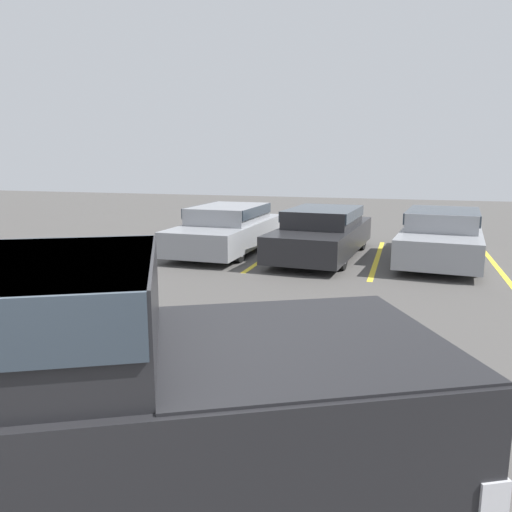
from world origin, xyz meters
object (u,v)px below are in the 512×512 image
(parked_sedan_a, at_px, (228,227))
(parked_sedan_b, at_px, (323,231))
(pickup_truck, at_px, (52,387))
(parked_sedan_c, at_px, (442,234))
(wheel_stop_curb, at_px, (266,233))

(parked_sedan_a, xyz_separation_m, parked_sedan_b, (2.57, -0.08, 0.01))
(pickup_truck, relative_size, parked_sedan_a, 1.28)
(parked_sedan_c, bearing_deg, parked_sedan_a, -82.03)
(parked_sedan_b, height_order, wheel_stop_curb, parked_sedan_b)
(parked_sedan_b, bearing_deg, wheel_stop_curb, -138.10)
(parked_sedan_a, distance_m, parked_sedan_c, 5.43)
(parked_sedan_a, distance_m, parked_sedan_b, 2.58)
(pickup_truck, distance_m, parked_sedan_b, 9.77)
(wheel_stop_curb, bearing_deg, parked_sedan_b, -52.19)
(parked_sedan_c, relative_size, wheel_stop_curb, 2.64)
(pickup_truck, relative_size, parked_sedan_b, 1.25)
(wheel_stop_curb, bearing_deg, pickup_truck, -80.97)
(parked_sedan_c, bearing_deg, parked_sedan_b, -78.24)
(parked_sedan_a, xyz_separation_m, parked_sedan_c, (5.43, 0.24, 0.01))
(parked_sedan_b, bearing_deg, parked_sedan_c, 100.41)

